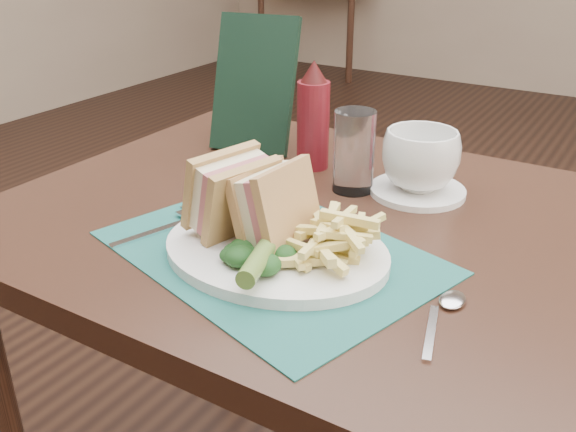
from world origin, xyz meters
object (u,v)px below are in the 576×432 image
object	(u,v)px
sandwich_half_a	(221,188)
check_presenter	(254,84)
sandwich_half_b	(262,199)
drinking_glass	(354,151)
coffee_cup	(420,160)
ketchup_bottle	(313,115)
table_bg_left	(324,21)
saucer	(417,191)
placemat	(270,252)
table_main	(305,404)
plate	(276,251)

from	to	relation	value
sandwich_half_a	check_presenter	bearing A→B (deg)	131.00
sandwich_half_b	drinking_glass	bearing A→B (deg)	91.44
coffee_cup	ketchup_bottle	bearing A→B (deg)	175.15
table_bg_left	saucer	xyz separation A→B (m)	(2.20, -3.73, 0.38)
ketchup_bottle	coffee_cup	bearing A→B (deg)	-4.85
coffee_cup	drinking_glass	distance (m)	0.10
placemat	coffee_cup	bearing A→B (deg)	72.20
table_main	plate	bearing A→B (deg)	-75.47
placemat	check_presenter	xyz separation A→B (m)	(-0.25, 0.34, 0.12)
table_main	coffee_cup	size ratio (longest dim) A/B	7.52
table_main	table_bg_left	size ratio (longest dim) A/B	1.00
placemat	coffee_cup	world-z (taller)	coffee_cup
table_bg_left	sandwich_half_b	size ratio (longest dim) A/B	8.41
table_bg_left	ketchup_bottle	world-z (taller)	ketchup_bottle
coffee_cup	drinking_glass	size ratio (longest dim) A/B	0.92
placemat	saucer	bearing A→B (deg)	72.20
drinking_glass	check_presenter	bearing A→B (deg)	160.05
table_bg_left	saucer	distance (m)	4.35
coffee_cup	drinking_glass	bearing A→B (deg)	-157.53
sandwich_half_a	coffee_cup	size ratio (longest dim) A/B	0.94
table_bg_left	table_main	bearing A→B (deg)	-61.75
sandwich_half_a	drinking_glass	distance (m)	0.25
drinking_glass	table_bg_left	bearing A→B (deg)	119.17
table_bg_left	drinking_glass	xyz separation A→B (m)	(2.11, -3.77, 0.44)
plate	coffee_cup	xyz separation A→B (m)	(0.08, 0.29, 0.05)
placemat	plate	distance (m)	0.02
saucer	check_presenter	distance (m)	0.37
table_main	plate	size ratio (longest dim) A/B	3.00
table_bg_left	ketchup_bottle	xyz separation A→B (m)	(2.00, -3.72, 0.47)
sandwich_half_a	coffee_cup	world-z (taller)	sandwich_half_a
sandwich_half_b	ketchup_bottle	distance (m)	0.31
plate	drinking_glass	size ratio (longest dim) A/B	2.31
plate	sandwich_half_a	size ratio (longest dim) A/B	2.68
saucer	drinking_glass	distance (m)	0.12
sandwich_half_a	ketchup_bottle	distance (m)	0.30
ketchup_bottle	drinking_glass	bearing A→B (deg)	-28.07
placemat	sandwich_half_a	world-z (taller)	sandwich_half_a
plate	saucer	world-z (taller)	plate
sandwich_half_b	coffee_cup	world-z (taller)	sandwich_half_b
sandwich_half_a	ketchup_bottle	bearing A→B (deg)	109.27
placemat	check_presenter	world-z (taller)	check_presenter
table_main	sandwich_half_b	xyz separation A→B (m)	(0.01, -0.14, 0.45)
check_presenter	ketchup_bottle	bearing A→B (deg)	-24.11
table_bg_left	placemat	distance (m)	4.55
placemat	coffee_cup	xyz separation A→B (m)	(0.09, 0.29, 0.06)
saucer	plate	bearing A→B (deg)	-105.16
table_bg_left	check_presenter	size ratio (longest dim) A/B	3.63
sandwich_half_b	drinking_glass	xyz separation A→B (m)	(0.01, 0.24, -0.01)
table_main	table_bg_left	bearing A→B (deg)	118.25
sandwich_half_b	check_presenter	xyz separation A→B (m)	(-0.24, 0.33, 0.05)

